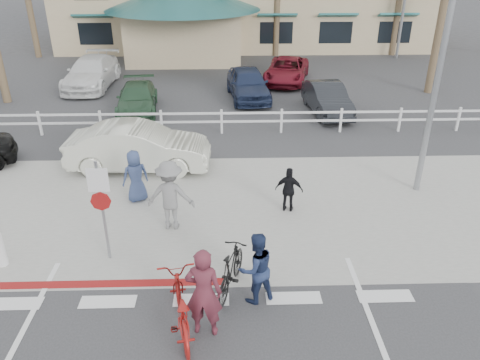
{
  "coord_description": "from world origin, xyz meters",
  "views": [
    {
      "loc": [
        0.6,
        -7.23,
        6.89
      ],
      "look_at": [
        0.92,
        3.36,
        1.5
      ],
      "focal_mm": 35.0,
      "sensor_mm": 36.0,
      "label": 1
    }
  ],
  "objects_px": {
    "car_white_sedan": "(139,147)",
    "bike_black": "(231,270)",
    "sign_post": "(102,207)",
    "bike_red": "(180,306)"
  },
  "relations": [
    {
      "from": "car_white_sedan",
      "to": "bike_black",
      "type": "bearing_deg",
      "value": -152.42
    },
    {
      "from": "sign_post",
      "to": "bike_black",
      "type": "xyz_separation_m",
      "value": [
        2.95,
        -1.24,
        -0.93
      ]
    },
    {
      "from": "bike_red",
      "to": "bike_black",
      "type": "distance_m",
      "value": 1.54
    },
    {
      "from": "sign_post",
      "to": "bike_black",
      "type": "distance_m",
      "value": 3.33
    },
    {
      "from": "sign_post",
      "to": "bike_red",
      "type": "distance_m",
      "value": 3.21
    },
    {
      "from": "bike_red",
      "to": "car_white_sedan",
      "type": "bearing_deg",
      "value": -86.25
    },
    {
      "from": "car_white_sedan",
      "to": "bike_red",
      "type": "bearing_deg",
      "value": -162.85
    },
    {
      "from": "sign_post",
      "to": "car_white_sedan",
      "type": "relative_size",
      "value": 0.61
    },
    {
      "from": "bike_black",
      "to": "sign_post",
      "type": "bearing_deg",
      "value": -4.9
    },
    {
      "from": "sign_post",
      "to": "car_white_sedan",
      "type": "distance_m",
      "value": 5.15
    }
  ]
}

